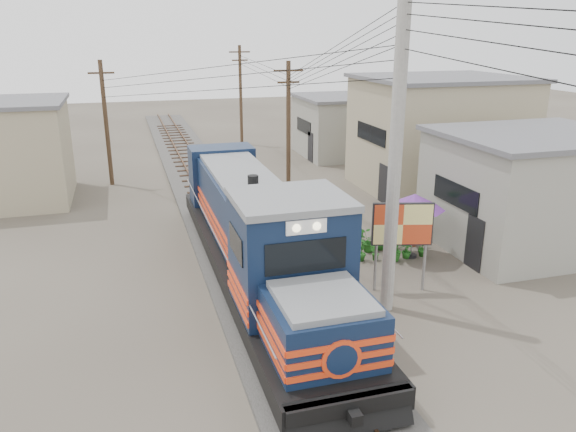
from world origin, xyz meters
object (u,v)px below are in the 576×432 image
object	(u,v)px
billboard	(402,227)
market_umbrella	(415,202)
vendor	(422,222)
locomotive	(258,236)

from	to	relation	value
billboard	market_umbrella	xyz separation A→B (m)	(1.85, 2.57, -0.03)
market_umbrella	vendor	bearing A→B (deg)	50.74
billboard	market_umbrella	distance (m)	3.16
billboard	market_umbrella	size ratio (longest dim) A/B	1.10
billboard	market_umbrella	bearing A→B (deg)	69.59
billboard	vendor	distance (m)	5.51
vendor	billboard	bearing A→B (deg)	12.02
billboard	vendor	bearing A→B (deg)	68.17
locomotive	vendor	bearing A→B (deg)	17.37
locomotive	vendor	distance (m)	8.11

